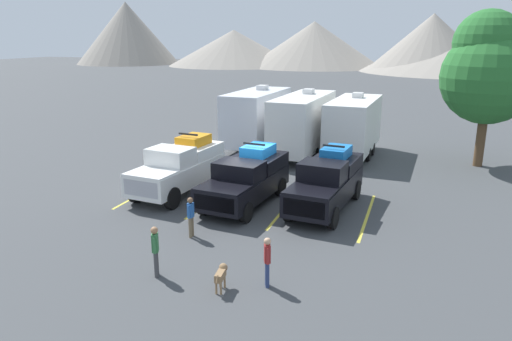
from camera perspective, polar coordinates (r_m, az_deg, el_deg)
The scene contains 17 objects.
ground_plane at distance 21.52m, azimuth -0.43°, elevation -3.41°, with size 240.00×240.00×0.00m, color #3F4244.
pickup_truck_a at distance 22.38m, azimuth -9.12°, elevation 0.48°, with size 2.60×5.62×2.66m.
pickup_truck_b at distance 20.68m, azimuth -1.11°, elevation -0.89°, with size 2.62×5.51×2.54m.
pickup_truck_c at distance 20.27m, azimuth 8.52°, elevation -1.27°, with size 2.48×5.65×2.59m.
lot_stripe_a at distance 23.26m, azimuth -12.94°, elevation -2.33°, with size 0.12×5.50×0.01m, color gold.
lot_stripe_b at distance 21.68m, azimuth -5.18°, elevation -3.31°, with size 0.12×5.50×0.01m, color gold.
lot_stripe_c at distance 20.57m, azimuth 3.62°, elevation -4.36°, with size 0.12×5.50×0.01m, color gold.
lot_stripe_d at distance 19.99m, azimuth 13.20°, elevation -5.38°, with size 0.12×5.50×0.01m, color gold.
camper_trailer_a at distance 30.75m, azimuth 0.11°, elevation 6.51°, with size 2.80×7.61×4.01m.
camper_trailer_b at distance 29.00m, azimuth 5.66°, elevation 5.82°, with size 2.65×8.30×3.97m.
camper_trailer_c at distance 29.25m, azimuth 11.61°, elevation 5.46°, with size 2.71×7.58×3.77m.
person_a at distance 13.98m, azimuth 1.36°, elevation -10.54°, with size 0.25×0.32×1.54m.
person_b at distance 17.41m, azimuth -7.84°, elevation -5.24°, with size 0.21×0.34×1.52m.
person_c at distance 14.83m, azimuth -11.99°, elevation -9.09°, with size 0.27×0.34×1.62m.
dog at distance 14.05m, azimuth -4.18°, elevation -12.26°, with size 0.30×0.83×0.71m.
tree_a at distance 28.94m, azimuth 26.13°, elevation 10.89°, with size 5.07×5.07×8.50m.
mountain_ridge at distance 109.82m, azimuth 16.00°, elevation 14.36°, with size 160.28×42.95×15.64m.
Camera 1 is at (6.84, -19.12, 7.10)m, focal length 33.32 mm.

